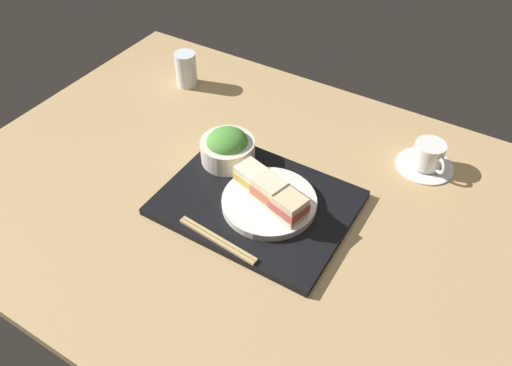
# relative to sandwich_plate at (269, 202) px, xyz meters

# --- Properties ---
(ground_plane) EXTENTS (1.40, 1.00, 0.03)m
(ground_plane) POSITION_rel_sandwich_plate_xyz_m (-0.06, 0.02, -0.04)
(ground_plane) COLOR tan
(serving_tray) EXTENTS (0.41, 0.31, 0.02)m
(serving_tray) POSITION_rel_sandwich_plate_xyz_m (-0.03, -0.00, -0.02)
(serving_tray) COLOR black
(serving_tray) RESTS_ON ground_plane
(sandwich_plate) EXTENTS (0.21, 0.21, 0.02)m
(sandwich_plate) POSITION_rel_sandwich_plate_xyz_m (0.00, 0.00, 0.00)
(sandwich_plate) COLOR white
(sandwich_plate) RESTS_ON serving_tray
(sandwich_near) EXTENTS (0.08, 0.07, 0.05)m
(sandwich_near) POSITION_rel_sandwich_plate_xyz_m (-0.06, 0.02, 0.03)
(sandwich_near) COLOR #EFE5C1
(sandwich_near) RESTS_ON sandwich_plate
(sandwich_middle) EXTENTS (0.08, 0.07, 0.06)m
(sandwich_middle) POSITION_rel_sandwich_plate_xyz_m (0.00, -0.00, 0.04)
(sandwich_middle) COLOR beige
(sandwich_middle) RESTS_ON sandwich_plate
(sandwich_far) EXTENTS (0.08, 0.07, 0.05)m
(sandwich_far) POSITION_rel_sandwich_plate_xyz_m (0.06, -0.02, 0.03)
(sandwich_far) COLOR beige
(sandwich_far) RESTS_ON sandwich_plate
(salad_bowl) EXTENTS (0.13, 0.13, 0.08)m
(salad_bowl) POSITION_rel_sandwich_plate_xyz_m (-0.16, 0.08, 0.03)
(salad_bowl) COLOR silver
(salad_bowl) RESTS_ON serving_tray
(chopsticks_pair) EXTENTS (0.19, 0.03, 0.01)m
(chopsticks_pair) POSITION_rel_sandwich_plate_xyz_m (-0.04, -0.14, -0.01)
(chopsticks_pair) COLOR tan
(chopsticks_pair) RESTS_ON serving_tray
(coffee_cup) EXTENTS (0.14, 0.14, 0.07)m
(coffee_cup) POSITION_rel_sandwich_plate_xyz_m (0.25, 0.32, 0.00)
(coffee_cup) COLOR white
(coffee_cup) RESTS_ON ground_plane
(drinking_glass) EXTENTS (0.06, 0.06, 0.10)m
(drinking_glass) POSITION_rel_sandwich_plate_xyz_m (-0.46, 0.31, 0.02)
(drinking_glass) COLOR silver
(drinking_glass) RESTS_ON ground_plane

